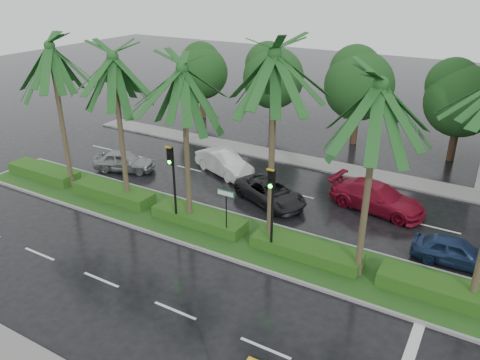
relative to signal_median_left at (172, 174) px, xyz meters
The scene contains 15 objects.
ground 5.01m from the signal_median_left, ahead, with size 120.00×120.00×0.00m, color black.
far_sidewalk 12.71m from the signal_median_left, 71.13° to the left, with size 40.00×2.00×0.12m, color slate.
median 5.00m from the signal_median_left, ahead, with size 36.00×4.00×0.15m.
hedge 4.79m from the signal_median_left, ahead, with size 35.20×1.40×0.60m.
lane_markings 7.68m from the signal_median_left, ahead, with size 34.00×13.06×0.01m.
palm_row 5.77m from the signal_median_left, 14.62° to the left, with size 26.30×4.20×10.21m.
signal_median_left is the anchor object (origin of this frame).
signal_median_right 5.50m from the signal_median_left, ahead, with size 0.34×0.42×4.36m.
street_sign 3.13m from the signal_median_left, ahead, with size 0.95×0.09×2.60m.
bg_trees 18.06m from the signal_median_left, 74.02° to the left, with size 32.89×5.19×7.49m.
car_silver 8.96m from the signal_median_left, 150.08° to the left, with size 4.00×1.61×1.36m, color #93959A.
car_white 7.71m from the signal_median_left, 101.74° to the left, with size 4.55×1.59×1.50m, color silver.
car_darkgrey 6.25m from the signal_median_left, 58.84° to the left, with size 4.69×2.16×1.30m, color black.
car_red 11.33m from the signal_median_left, 40.07° to the left, with size 5.31×2.16×1.54m, color maroon.
car_blue 13.72m from the signal_median_left, 15.89° to the left, with size 3.76×1.51×1.28m, color navy.
Camera 1 is at (9.57, -16.39, 12.27)m, focal length 35.00 mm.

